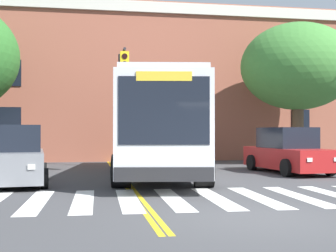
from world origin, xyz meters
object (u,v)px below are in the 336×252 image
at_px(car_grey_near_lane, 16,157).
at_px(car_red_far_lane, 288,152).
at_px(traffic_light_overhead, 122,87).
at_px(street_tree_curbside_large, 298,67).
at_px(city_bus, 161,126).

xyz_separation_m(car_grey_near_lane, car_red_far_lane, (10.17, 2.52, -0.03)).
xyz_separation_m(traffic_light_overhead, street_tree_curbside_large, (9.09, 2.17, 1.38)).
bearing_deg(traffic_light_overhead, street_tree_curbside_large, 13.42).
distance_m(city_bus, traffic_light_overhead, 3.58).
bearing_deg(city_bus, street_tree_curbside_large, 32.88).
bearing_deg(car_red_far_lane, city_bus, -173.87).
xyz_separation_m(city_bus, car_red_far_lane, (5.26, 0.56, -1.05)).
bearing_deg(street_tree_curbside_large, car_red_far_lane, -119.83).
bearing_deg(car_red_far_lane, traffic_light_overhead, 160.24).
height_order(city_bus, car_grey_near_lane, city_bus).
distance_m(car_red_far_lane, traffic_light_overhead, 7.43).
height_order(traffic_light_overhead, street_tree_curbside_large, street_tree_curbside_large).
xyz_separation_m(car_grey_near_lane, traffic_light_overhead, (3.67, 4.86, 2.70)).
xyz_separation_m(car_grey_near_lane, street_tree_curbside_large, (12.75, 7.03, 4.08)).
bearing_deg(street_tree_curbside_large, car_grey_near_lane, -151.15).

